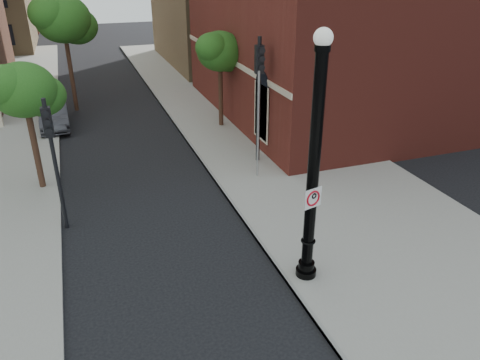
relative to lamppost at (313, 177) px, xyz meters
name	(u,v)px	position (x,y,z in m)	size (l,w,h in m)	color
ground	(216,293)	(-2.64, 0.22, -3.22)	(120.00, 120.00, 0.00)	black
sidewalk_right	(273,142)	(3.36, 10.22, -3.16)	(8.00, 60.00, 0.12)	gray
curb_edge	(196,152)	(-0.59, 10.22, -3.15)	(0.10, 60.00, 0.14)	gray
lamppost	(313,177)	(0.00, 0.00, 0.00)	(0.59, 0.59, 6.98)	black
no_parking_sign	(313,198)	(-0.04, -0.17, -0.51)	(0.55, 0.17, 0.57)	white
parked_car	(54,115)	(-6.79, 16.43, -2.54)	(1.45, 4.15, 1.37)	#2E2E33
traffic_signal_left	(52,144)	(-6.45, 5.24, -0.16)	(0.29, 0.37, 4.55)	black
traffic_signal_right	(259,81)	(1.79, 8.28, 0.49)	(0.38, 0.47, 5.51)	black
utility_pole	(258,127)	(1.17, 6.78, -0.98)	(0.09, 0.09, 4.48)	#999999
street_tree_a	(25,91)	(-7.24, 8.73, 0.74)	(2.79, 2.52, 5.03)	#382116
street_tree_b	(64,20)	(-5.55, 19.36, 1.97)	(3.64, 3.29, 6.56)	#382116
street_tree_c	(220,52)	(1.74, 13.51, 0.76)	(2.80, 2.53, 5.05)	#382116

